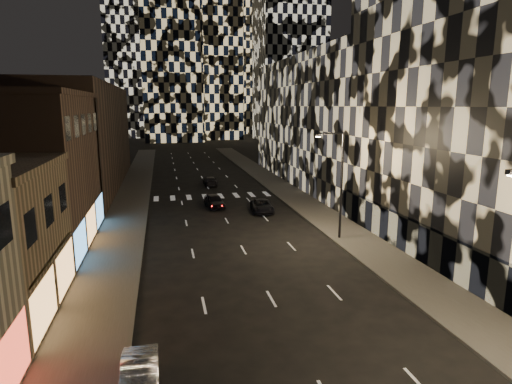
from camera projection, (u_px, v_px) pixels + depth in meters
name	position (u px, v px, depth m)	size (l,w,h in m)	color
sidewalk_left	(131.00, 199.00, 52.05)	(4.00, 120.00, 0.15)	#47443F
sidewalk_right	(288.00, 192.00, 56.23)	(4.00, 120.00, 0.15)	#47443F
curb_left	(149.00, 198.00, 52.49)	(0.20, 120.00, 0.15)	#4C4C47
curb_right	(273.00, 193.00, 55.79)	(0.20, 120.00, 0.15)	#4C4C47
retail_brown	(20.00, 174.00, 33.61)	(10.00, 15.00, 12.00)	#4C372B
retail_filler_left	(80.00, 137.00, 58.78)	(10.00, 40.00, 14.00)	#4C372B
midrise_base	(416.00, 239.00, 32.01)	(0.60, 25.00, 3.00)	#383838
midrise_filler_right	(341.00, 121.00, 63.25)	(16.00, 40.00, 18.00)	#232326
streetlight_far	(339.00, 178.00, 35.69)	(2.55, 0.25, 9.00)	black
car_silver_parked	(140.00, 380.00, 16.80)	(1.47, 4.21, 1.39)	#9A999E
car_dark_midlane	(215.00, 201.00, 48.05)	(1.76, 4.36, 1.49)	black
car_dark_oncoming	(210.00, 181.00, 61.26)	(1.79, 4.41, 1.28)	black
car_dark_rightlane	(262.00, 206.00, 46.05)	(2.17, 4.70, 1.31)	black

